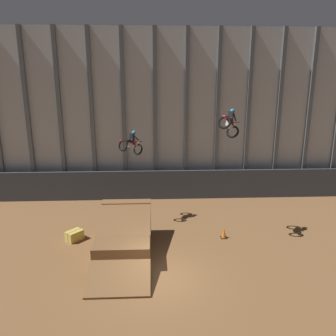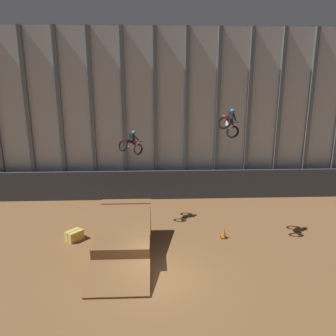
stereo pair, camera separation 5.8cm
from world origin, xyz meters
name	(u,v)px [view 2 (the right image)]	position (x,y,z in m)	size (l,w,h in m)	color
ground_plane	(158,278)	(0.00, 0.00, 0.00)	(60.00, 60.00, 0.00)	brown
arena_back_wall	(156,116)	(0.00, 11.55, 6.28)	(32.00, 0.40, 12.57)	#ADB2B7
lower_barrier	(156,185)	(0.00, 10.62, 1.12)	(31.36, 0.20, 2.24)	#383D47
dirt_ramp	(124,237)	(-1.77, 2.83, 0.72)	(2.80, 6.37, 2.18)	brown
rider_bike_left_air	(131,144)	(-1.53, 6.77, 5.02)	(1.62, 1.75, 1.64)	black
rider_bike_right_air	(229,123)	(3.94, 4.28, 6.56)	(1.55, 1.80, 1.67)	black
traffic_cone_near_ramp	(224,233)	(3.82, 3.87, 0.28)	(0.36, 0.36, 0.58)	black
hay_bale_trackside	(75,235)	(-4.71, 4.00, 0.28)	(1.04, 1.07, 0.57)	#CCB751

